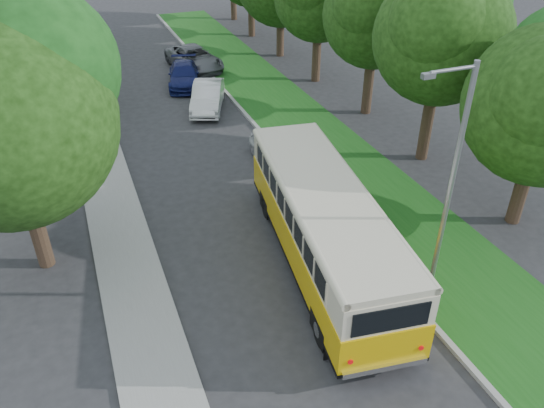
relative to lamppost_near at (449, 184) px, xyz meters
name	(u,v)px	position (x,y,z in m)	size (l,w,h in m)	color
ground	(281,281)	(-4.21, 2.50, -4.37)	(120.00, 120.00, 0.00)	#2A2A2D
curb	(313,191)	(-0.61, 7.50, -4.29)	(0.20, 70.00, 0.15)	gray
grass_verge	(360,181)	(1.74, 7.50, -4.30)	(4.50, 70.00, 0.13)	#185216
sidewalk	(119,231)	(-9.01, 7.50, -4.31)	(2.20, 70.00, 0.12)	gray
lamppost_near	(449,184)	(0.00, 0.00, 0.00)	(1.71, 0.16, 8.00)	gray
lamppost_far	(79,51)	(-8.91, 18.50, -0.25)	(1.71, 0.16, 7.50)	gray
warning_sign	(100,124)	(-8.71, 14.48, -2.66)	(0.56, 0.10, 2.50)	gray
vintage_bus	(324,228)	(-2.49, 2.81, -2.76)	(2.78, 10.81, 3.21)	#EDBA07
car_silver	(273,150)	(-1.21, 10.80, -3.76)	(1.45, 3.59, 1.22)	silver
car_white	(208,96)	(-2.32, 18.40, -3.60)	(1.63, 4.68, 1.54)	silver
car_blue	(184,75)	(-2.66, 22.83, -3.67)	(1.96, 4.82, 1.40)	#131A54
car_grey	(194,58)	(-1.22, 25.79, -3.60)	(2.56, 5.54, 1.54)	slate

